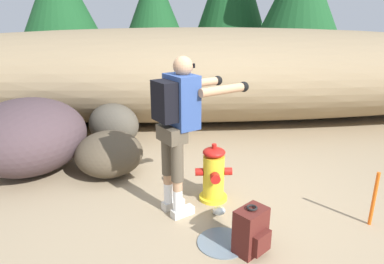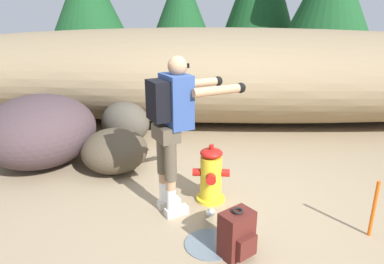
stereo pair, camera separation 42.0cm
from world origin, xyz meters
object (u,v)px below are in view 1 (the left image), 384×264
object	(u,v)px
boulder_large	(28,136)
boulder_mid	(114,124)
fire_hydrant	(214,175)
spare_backpack	(251,231)
utility_worker	(180,117)
survey_stake	(374,199)
boulder_outlier	(109,154)
boulder_small	(37,123)

from	to	relation	value
boulder_large	boulder_mid	world-z (taller)	boulder_large
fire_hydrant	spare_backpack	distance (m)	1.02
utility_worker	spare_backpack	distance (m)	1.31
survey_stake	boulder_large	bearing A→B (deg)	158.90
utility_worker	spare_backpack	bearing A→B (deg)	-81.45
boulder_large	boulder_outlier	distance (m)	1.16
boulder_large	survey_stake	bearing A→B (deg)	-21.10
fire_hydrant	spare_backpack	bearing A→B (deg)	-76.28
utility_worker	boulder_small	world-z (taller)	utility_worker
survey_stake	fire_hydrant	bearing A→B (deg)	159.01
utility_worker	boulder_small	xyz separation A→B (m)	(-2.44, 2.39, -0.76)
fire_hydrant	survey_stake	xyz separation A→B (m)	(1.59, -0.61, -0.02)
spare_backpack	boulder_small	world-z (taller)	boulder_small
utility_worker	boulder_large	xyz separation A→B (m)	(-2.08, 1.19, -0.58)
boulder_mid	fire_hydrant	bearing A→B (deg)	-52.74
boulder_mid	boulder_large	bearing A→B (deg)	-135.74
boulder_large	boulder_mid	bearing A→B (deg)	44.26
boulder_small	survey_stake	xyz separation A→B (m)	(4.42, -2.77, -0.03)
fire_hydrant	boulder_small	world-z (taller)	fire_hydrant
boulder_mid	boulder_small	distance (m)	1.37
utility_worker	survey_stake	size ratio (longest dim) A/B	2.86
utility_worker	boulder_mid	xyz separation A→B (m)	(-1.08, 2.17, -0.74)
fire_hydrant	utility_worker	distance (m)	0.90
spare_backpack	boulder_large	distance (m)	3.35
boulder_outlier	fire_hydrant	bearing A→B (deg)	-29.79
boulder_small	survey_stake	world-z (taller)	boulder_small
boulder_outlier	survey_stake	distance (m)	3.25
utility_worker	boulder_large	distance (m)	2.47
utility_worker	survey_stake	xyz separation A→B (m)	(1.98, -0.38, -0.80)
fire_hydrant	boulder_small	bearing A→B (deg)	142.62
spare_backpack	boulder_mid	distance (m)	3.38
boulder_large	boulder_small	bearing A→B (deg)	106.34
utility_worker	boulder_large	world-z (taller)	utility_worker
boulder_large	boulder_mid	size ratio (longest dim) A/B	1.90
fire_hydrant	spare_backpack	size ratio (longest dim) A/B	1.49
utility_worker	fire_hydrant	bearing A→B (deg)	-0.45
survey_stake	utility_worker	bearing A→B (deg)	169.23
utility_worker	spare_backpack	world-z (taller)	utility_worker
boulder_large	boulder_small	size ratio (longest dim) A/B	2.06
boulder_large	boulder_small	xyz separation A→B (m)	(-0.35, 1.20, -0.18)
utility_worker	boulder_outlier	bearing A→B (deg)	102.13
boulder_small	fire_hydrant	bearing A→B (deg)	-37.38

